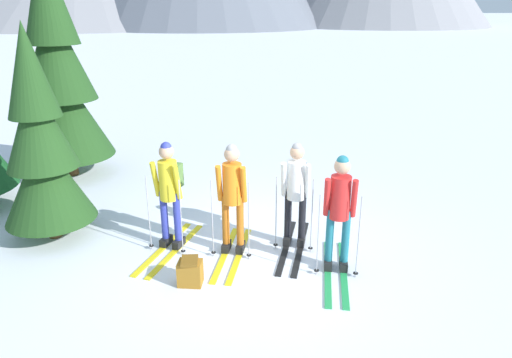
{
  "coord_description": "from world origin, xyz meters",
  "views": [
    {
      "loc": [
        -0.36,
        -6.41,
        3.56
      ],
      "look_at": [
        0.03,
        0.34,
        1.05
      ],
      "focal_mm": 33.07,
      "sensor_mm": 36.0,
      "label": 1
    }
  ],
  "objects_px": {
    "skier_in_yellow": "(169,190)",
    "backpack_on_snow_front": "(190,272)",
    "skier_in_red": "(339,208)",
    "skier_in_orange": "(232,195)",
    "pine_tree_mid": "(41,146)",
    "pine_tree_near": "(58,76)",
    "skier_in_white": "(296,190)"
  },
  "relations": [
    {
      "from": "skier_in_orange",
      "to": "skier_in_red",
      "type": "distance_m",
      "value": 1.57
    },
    {
      "from": "skier_in_red",
      "to": "pine_tree_near",
      "type": "xyz_separation_m",
      "value": [
        -5.0,
        4.28,
        1.21
      ]
    },
    {
      "from": "skier_in_red",
      "to": "pine_tree_mid",
      "type": "relative_size",
      "value": 0.53
    },
    {
      "from": "skier_in_yellow",
      "to": "skier_in_red",
      "type": "bearing_deg",
      "value": -18.59
    },
    {
      "from": "skier_in_orange",
      "to": "pine_tree_mid",
      "type": "height_order",
      "value": "pine_tree_mid"
    },
    {
      "from": "skier_in_red",
      "to": "backpack_on_snow_front",
      "type": "bearing_deg",
      "value": -172.14
    },
    {
      "from": "pine_tree_near",
      "to": "pine_tree_mid",
      "type": "bearing_deg",
      "value": -77.97
    },
    {
      "from": "skier_in_white",
      "to": "skier_in_red",
      "type": "relative_size",
      "value": 1.01
    },
    {
      "from": "skier_in_yellow",
      "to": "skier_in_orange",
      "type": "height_order",
      "value": "skier_in_orange"
    },
    {
      "from": "skier_in_orange",
      "to": "pine_tree_mid",
      "type": "relative_size",
      "value": 0.51
    },
    {
      "from": "skier_in_red",
      "to": "backpack_on_snow_front",
      "type": "height_order",
      "value": "skier_in_red"
    },
    {
      "from": "skier_in_red",
      "to": "pine_tree_mid",
      "type": "distance_m",
      "value": 4.57
    },
    {
      "from": "skier_in_yellow",
      "to": "backpack_on_snow_front",
      "type": "bearing_deg",
      "value": -72.07
    },
    {
      "from": "skier_in_red",
      "to": "pine_tree_near",
      "type": "relative_size",
      "value": 0.38
    },
    {
      "from": "pine_tree_mid",
      "to": "pine_tree_near",
      "type": "bearing_deg",
      "value": 102.03
    },
    {
      "from": "skier_in_yellow",
      "to": "skier_in_orange",
      "type": "relative_size",
      "value": 1.03
    },
    {
      "from": "pine_tree_near",
      "to": "skier_in_red",
      "type": "bearing_deg",
      "value": -40.57
    },
    {
      "from": "skier_in_red",
      "to": "pine_tree_mid",
      "type": "xyz_separation_m",
      "value": [
        -4.35,
        1.25,
        0.58
      ]
    },
    {
      "from": "skier_in_red",
      "to": "skier_in_white",
      "type": "bearing_deg",
      "value": 122.76
    },
    {
      "from": "skier_in_yellow",
      "to": "skier_in_red",
      "type": "height_order",
      "value": "skier_in_red"
    },
    {
      "from": "pine_tree_near",
      "to": "backpack_on_snow_front",
      "type": "bearing_deg",
      "value": -57.11
    },
    {
      "from": "skier_in_white",
      "to": "skier_in_red",
      "type": "distance_m",
      "value": 0.91
    },
    {
      "from": "skier_in_yellow",
      "to": "pine_tree_near",
      "type": "bearing_deg",
      "value": 126.8
    },
    {
      "from": "pine_tree_near",
      "to": "pine_tree_mid",
      "type": "relative_size",
      "value": 1.41
    },
    {
      "from": "skier_in_yellow",
      "to": "skier_in_red",
      "type": "xyz_separation_m",
      "value": [
        2.4,
        -0.81,
        0.0
      ]
    },
    {
      "from": "skier_in_white",
      "to": "backpack_on_snow_front",
      "type": "relative_size",
      "value": 4.72
    },
    {
      "from": "pine_tree_mid",
      "to": "skier_in_red",
      "type": "bearing_deg",
      "value": -16.04
    },
    {
      "from": "skier_in_orange",
      "to": "pine_tree_near",
      "type": "distance_m",
      "value": 5.27
    },
    {
      "from": "skier_in_red",
      "to": "pine_tree_near",
      "type": "height_order",
      "value": "pine_tree_near"
    },
    {
      "from": "skier_in_red",
      "to": "backpack_on_snow_front",
      "type": "relative_size",
      "value": 4.68
    },
    {
      "from": "skier_in_orange",
      "to": "backpack_on_snow_front",
      "type": "xyz_separation_m",
      "value": [
        -0.59,
        -0.85,
        -0.75
      ]
    },
    {
      "from": "skier_in_yellow",
      "to": "pine_tree_near",
      "type": "height_order",
      "value": "pine_tree_near"
    }
  ]
}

